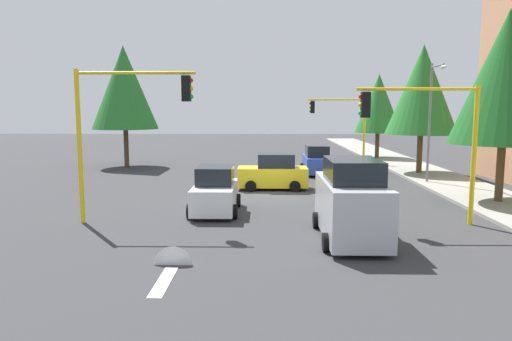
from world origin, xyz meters
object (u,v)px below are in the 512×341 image
at_px(tree_roadside_near, 506,77).
at_px(tree_roadside_mid, 422,90).
at_px(traffic_signal_near_left, 426,126).
at_px(traffic_signal_near_right, 124,116).
at_px(car_blue, 317,161).
at_px(street_lamp_curbside, 432,110).
at_px(tree_opposite_side, 124,88).
at_px(tree_roadside_far, 378,104).
at_px(car_white, 215,192).
at_px(traffic_signal_far_left, 341,117).
at_px(delivery_van_silver, 351,202).
at_px(car_yellow, 273,173).

distance_m(tree_roadside_near, tree_roadside_mid, 10.01).
height_order(traffic_signal_near_left, traffic_signal_near_right, traffic_signal_near_right).
distance_m(tree_roadside_near, car_blue, 13.55).
distance_m(street_lamp_curbside, tree_opposite_side, 21.93).
xyz_separation_m(tree_opposite_side, tree_roadside_far, (-6.00, 20.50, -1.12)).
xyz_separation_m(street_lamp_curbside, tree_roadside_near, (5.61, 1.30, 1.48)).
bearing_deg(tree_opposite_side, street_lamp_curbside, 67.45).
bearing_deg(tree_roadside_far, street_lamp_curbside, -1.19).
distance_m(car_blue, car_white, 13.49).
relative_size(tree_roadside_mid, car_blue, 2.10).
relative_size(traffic_signal_far_left, tree_roadside_near, 0.60).
bearing_deg(delivery_van_silver, traffic_signal_far_left, 171.99).
bearing_deg(tree_roadside_near, tree_opposite_side, -123.07).
bearing_deg(tree_roadside_mid, delivery_van_silver, -24.83).
bearing_deg(tree_opposite_side, car_yellow, 47.91).
bearing_deg(traffic_signal_far_left, car_white, -24.37).
height_order(traffic_signal_near_right, car_blue, traffic_signal_near_right).
distance_m(street_lamp_curbside, tree_roadside_near, 5.95).
distance_m(tree_opposite_side, car_white, 18.82).
relative_size(traffic_signal_near_right, tree_roadside_near, 0.67).
bearing_deg(car_white, tree_roadside_near, 98.78).
xyz_separation_m(traffic_signal_far_left, tree_roadside_near, (16.00, 4.87, 2.07)).
bearing_deg(car_blue, car_yellow, -26.06).
bearing_deg(tree_roadside_near, car_yellow, -110.99).
relative_size(tree_opposite_side, tree_roadside_near, 1.03).
distance_m(tree_opposite_side, car_yellow, 15.77).
relative_size(tree_roadside_mid, delivery_van_silver, 1.79).
xyz_separation_m(tree_roadside_far, car_yellow, (16.00, -9.43, -3.98)).
bearing_deg(tree_opposite_side, traffic_signal_far_left, 96.86).
distance_m(traffic_signal_far_left, car_yellow, 13.53).
bearing_deg(tree_roadside_near, tree_roadside_mid, -177.14).
bearing_deg(delivery_van_silver, tree_roadside_near, 127.72).
bearing_deg(tree_roadside_near, tree_roadside_far, -177.14).
distance_m(traffic_signal_far_left, tree_roadside_near, 16.85).
height_order(traffic_signal_near_left, tree_roadside_near, tree_roadside_near).
relative_size(tree_roadside_far, car_blue, 1.81).
bearing_deg(tree_roadside_far, traffic_signal_near_right, -32.40).
bearing_deg(traffic_signal_near_left, car_white, -103.68).
xyz_separation_m(delivery_van_silver, car_yellow, (-10.18, -2.44, -0.39)).
distance_m(street_lamp_curbside, delivery_van_silver, 13.89).
xyz_separation_m(traffic_signal_far_left, tree_opposite_side, (2.00, -16.63, 2.24)).
bearing_deg(traffic_signal_near_left, delivery_van_silver, -55.12).
xyz_separation_m(traffic_signal_near_left, delivery_van_silver, (2.18, -3.12, -2.49)).
bearing_deg(traffic_signal_near_right, tree_roadside_near, 103.84).
relative_size(traffic_signal_near_left, traffic_signal_far_left, 1.00).
height_order(traffic_signal_far_left, tree_roadside_far, tree_roadside_far).
relative_size(tree_opposite_side, car_yellow, 2.38).
height_order(tree_roadside_mid, delivery_van_silver, tree_roadside_mid).
distance_m(tree_roadside_mid, car_blue, 8.37).
distance_m(street_lamp_curbside, car_white, 14.41).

